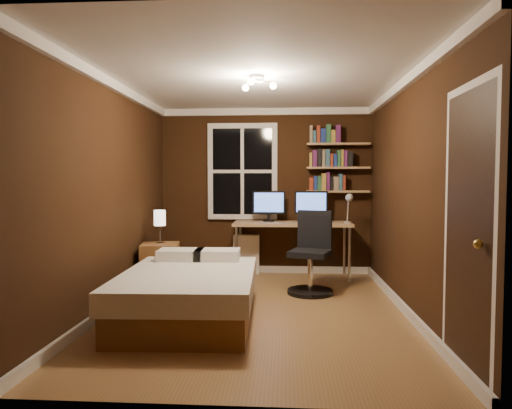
# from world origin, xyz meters

# --- Properties ---
(floor) EXTENTS (4.20, 4.20, 0.00)m
(floor) POSITION_xyz_m (0.00, 0.00, 0.00)
(floor) COLOR olive
(floor) RESTS_ON ground
(wall_back) EXTENTS (3.20, 0.04, 2.50)m
(wall_back) POSITION_xyz_m (0.00, 2.10, 1.25)
(wall_back) COLOR black
(wall_back) RESTS_ON ground
(wall_left) EXTENTS (0.04, 4.20, 2.50)m
(wall_left) POSITION_xyz_m (-1.60, 0.00, 1.25)
(wall_left) COLOR black
(wall_left) RESTS_ON ground
(wall_right) EXTENTS (0.04, 4.20, 2.50)m
(wall_right) POSITION_xyz_m (1.60, 0.00, 1.25)
(wall_right) COLOR black
(wall_right) RESTS_ON ground
(ceiling) EXTENTS (3.20, 4.20, 0.02)m
(ceiling) POSITION_xyz_m (0.00, 0.00, 2.50)
(ceiling) COLOR white
(ceiling) RESTS_ON wall_back
(window) EXTENTS (1.06, 0.06, 1.46)m
(window) POSITION_xyz_m (-0.35, 2.06, 1.55)
(window) COLOR silver
(window) RESTS_ON wall_back
(door) EXTENTS (0.03, 0.82, 2.05)m
(door) POSITION_xyz_m (1.59, -1.55, 1.02)
(door) COLOR black
(door) RESTS_ON ground
(door_knob) EXTENTS (0.06, 0.06, 0.06)m
(door_knob) POSITION_xyz_m (1.55, -1.85, 1.00)
(door_knob) COLOR gold
(door_knob) RESTS_ON door
(ceiling_fixture) EXTENTS (0.44, 0.44, 0.18)m
(ceiling_fixture) POSITION_xyz_m (0.00, -0.10, 2.40)
(ceiling_fixture) COLOR beige
(ceiling_fixture) RESTS_ON ceiling
(bookshelf_lower) EXTENTS (0.92, 0.22, 0.03)m
(bookshelf_lower) POSITION_xyz_m (1.08, 1.98, 1.25)
(bookshelf_lower) COLOR #A67D50
(bookshelf_lower) RESTS_ON wall_back
(books_row_lower) EXTENTS (0.54, 0.16, 0.23)m
(books_row_lower) POSITION_xyz_m (1.08, 1.98, 1.38)
(books_row_lower) COLOR maroon
(books_row_lower) RESTS_ON bookshelf_lower
(bookshelf_middle) EXTENTS (0.92, 0.22, 0.03)m
(bookshelf_middle) POSITION_xyz_m (1.08, 1.98, 1.60)
(bookshelf_middle) COLOR #A67D50
(bookshelf_middle) RESTS_ON wall_back
(books_row_middle) EXTENTS (0.66, 0.16, 0.23)m
(books_row_middle) POSITION_xyz_m (1.08, 1.98, 1.73)
(books_row_middle) COLOR navy
(books_row_middle) RESTS_ON bookshelf_middle
(bookshelf_upper) EXTENTS (0.92, 0.22, 0.03)m
(bookshelf_upper) POSITION_xyz_m (1.08, 1.98, 1.95)
(bookshelf_upper) COLOR #A67D50
(bookshelf_upper) RESTS_ON wall_back
(books_row_upper) EXTENTS (0.42, 0.16, 0.23)m
(books_row_upper) POSITION_xyz_m (1.08, 1.98, 2.08)
(books_row_upper) COLOR #2A633B
(books_row_upper) RESTS_ON bookshelf_upper
(bed) EXTENTS (1.37, 1.86, 0.62)m
(bed) POSITION_xyz_m (-0.67, -0.35, 0.26)
(bed) COLOR brown
(bed) RESTS_ON ground
(nightstand) EXTENTS (0.55, 0.55, 0.59)m
(nightstand) POSITION_xyz_m (-1.32, 0.92, 0.30)
(nightstand) COLOR brown
(nightstand) RESTS_ON ground
(bedside_lamp) EXTENTS (0.15, 0.15, 0.44)m
(bedside_lamp) POSITION_xyz_m (-1.32, 0.92, 0.81)
(bedside_lamp) COLOR white
(bedside_lamp) RESTS_ON nightstand
(radiator) EXTENTS (0.39, 0.14, 0.59)m
(radiator) POSITION_xyz_m (-0.29, 1.99, 0.29)
(radiator) COLOR white
(radiator) RESTS_ON ground
(desk) EXTENTS (1.70, 0.64, 0.81)m
(desk) POSITION_xyz_m (0.41, 1.76, 0.75)
(desk) COLOR #A67D50
(desk) RESTS_ON ground
(monitor_left) EXTENTS (0.48, 0.12, 0.45)m
(monitor_left) POSITION_xyz_m (0.06, 1.85, 1.03)
(monitor_left) COLOR black
(monitor_left) RESTS_ON desk
(monitor_right) EXTENTS (0.48, 0.12, 0.45)m
(monitor_right) POSITION_xyz_m (0.68, 1.85, 1.03)
(monitor_right) COLOR black
(monitor_right) RESTS_ON desk
(desk_lamp) EXTENTS (0.14, 0.32, 0.44)m
(desk_lamp) POSITION_xyz_m (1.19, 1.59, 1.03)
(desk_lamp) COLOR silver
(desk_lamp) RESTS_ON desk
(office_chair) EXTENTS (0.58, 0.58, 1.03)m
(office_chair) POSITION_xyz_m (0.63, 0.83, 0.40)
(office_chair) COLOR black
(office_chair) RESTS_ON ground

